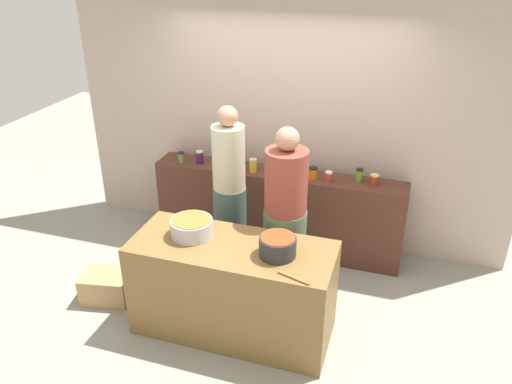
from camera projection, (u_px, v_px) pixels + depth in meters
name	position (u px, v px, depth m)	size (l,w,h in m)	color
ground	(245.00, 307.00, 4.76)	(12.00, 12.00, 0.00)	gray
storefront_wall	(288.00, 110.00, 5.32)	(4.80, 0.12, 3.00)	#BDA595
display_shelf	(277.00, 211.00, 5.49)	(2.70, 0.36, 0.92)	#4F2A1F
prep_table	(233.00, 288.00, 4.31)	(1.70, 0.70, 0.87)	brown
preserve_jar_0	(181.00, 157.00, 5.50)	(0.07, 0.07, 0.12)	olive
preserve_jar_1	(200.00, 157.00, 5.48)	(0.08, 0.08, 0.14)	#401951
preserve_jar_2	(229.00, 158.00, 5.46)	(0.08, 0.08, 0.13)	#512355
preserve_jar_3	(240.00, 164.00, 5.32)	(0.09, 0.09, 0.12)	#AF1F19
preserve_jar_4	(253.00, 165.00, 5.27)	(0.08, 0.08, 0.14)	gold
preserve_jar_5	(283.00, 166.00, 5.30)	(0.08, 0.08, 0.10)	olive
preserve_jar_6	(302.00, 171.00, 5.18)	(0.07, 0.07, 0.11)	gold
preserve_jar_7	(313.00, 173.00, 5.12)	(0.09, 0.09, 0.13)	orange
preserve_jar_8	(329.00, 176.00, 5.07)	(0.07, 0.07, 0.10)	#B03B24
preserve_jar_9	(359.00, 175.00, 5.05)	(0.08, 0.08, 0.14)	olive
preserve_jar_10	(374.00, 180.00, 5.00)	(0.09, 0.09, 0.11)	#B22F1C
cooking_pot_left	(192.00, 227.00, 4.23)	(0.36, 0.36, 0.15)	#B7B7BC
cooking_pot_center	(278.00, 246.00, 3.96)	(0.30, 0.30, 0.17)	#2D2D2D
wooden_spoon	(293.00, 278.00, 3.71)	(0.02, 0.02, 0.27)	#9E703D
cook_with_tongs	(230.00, 204.00, 4.86)	(0.32, 0.32, 1.81)	#3F5751
cook_in_cap	(285.00, 227.00, 4.56)	(0.39, 0.39, 1.73)	#4E6446
bread_crate	(107.00, 287.00, 4.82)	(0.45, 0.32, 0.27)	tan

